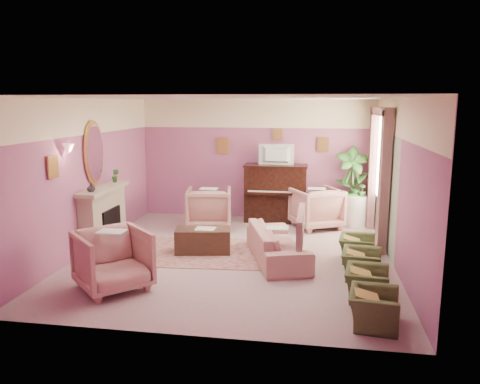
# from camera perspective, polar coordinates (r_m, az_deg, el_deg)

# --- Properties ---
(floor) EXTENTS (5.50, 6.00, 0.01)m
(floor) POSITION_cam_1_polar(r_m,az_deg,el_deg) (8.52, -0.63, -7.78)
(floor) COLOR #A38084
(floor) RESTS_ON ground
(ceiling) EXTENTS (5.50, 6.00, 0.01)m
(ceiling) POSITION_cam_1_polar(r_m,az_deg,el_deg) (8.08, -0.68, 11.40)
(ceiling) COLOR white
(ceiling) RESTS_ON wall_back
(wall_back) EXTENTS (5.50, 0.02, 2.80)m
(wall_back) POSITION_cam_1_polar(r_m,az_deg,el_deg) (11.13, 1.98, 3.97)
(wall_back) COLOR #834C81
(wall_back) RESTS_ON floor
(wall_front) EXTENTS (5.50, 0.02, 2.80)m
(wall_front) POSITION_cam_1_polar(r_m,az_deg,el_deg) (5.31, -6.18, -3.54)
(wall_front) COLOR #834C81
(wall_front) RESTS_ON floor
(wall_left) EXTENTS (0.02, 6.00, 2.80)m
(wall_left) POSITION_cam_1_polar(r_m,az_deg,el_deg) (9.07, -18.06, 1.91)
(wall_left) COLOR #834C81
(wall_left) RESTS_ON floor
(wall_right) EXTENTS (0.02, 6.00, 2.80)m
(wall_right) POSITION_cam_1_polar(r_m,az_deg,el_deg) (8.19, 18.68, 0.98)
(wall_right) COLOR #834C81
(wall_right) RESTS_ON floor
(picture_rail_band) EXTENTS (5.50, 0.01, 0.65)m
(picture_rail_band) POSITION_cam_1_polar(r_m,az_deg,el_deg) (11.04, 2.01, 9.52)
(picture_rail_band) COLOR #FEE8C0
(picture_rail_band) RESTS_ON wall_back
(stripe_panel) EXTENTS (0.01, 3.00, 2.15)m
(stripe_panel) POSITION_cam_1_polar(r_m,az_deg,el_deg) (9.50, 17.22, 0.36)
(stripe_panel) COLOR #A6AF96
(stripe_panel) RESTS_ON wall_right
(fireplace_surround) EXTENTS (0.30, 1.40, 1.10)m
(fireplace_surround) POSITION_cam_1_polar(r_m,az_deg,el_deg) (9.33, -16.32, -3.08)
(fireplace_surround) COLOR tan
(fireplace_surround) RESTS_ON floor
(fireplace_inset) EXTENTS (0.18, 0.72, 0.68)m
(fireplace_inset) POSITION_cam_1_polar(r_m,az_deg,el_deg) (9.32, -15.72, -4.00)
(fireplace_inset) COLOR black
(fireplace_inset) RESTS_ON floor
(fire_ember) EXTENTS (0.06, 0.54, 0.10)m
(fire_ember) POSITION_cam_1_polar(r_m,az_deg,el_deg) (9.35, -15.44, -5.08)
(fire_ember) COLOR #FF5F00
(fire_ember) RESTS_ON floor
(mantel_shelf) EXTENTS (0.40, 1.55, 0.07)m
(mantel_shelf) POSITION_cam_1_polar(r_m,az_deg,el_deg) (9.20, -16.34, 0.37)
(mantel_shelf) COLOR tan
(mantel_shelf) RESTS_ON fireplace_surround
(hearth) EXTENTS (0.55, 1.50, 0.02)m
(hearth) POSITION_cam_1_polar(r_m,az_deg,el_deg) (9.39, -15.04, -6.33)
(hearth) COLOR tan
(hearth) RESTS_ON floor
(mirror_frame) EXTENTS (0.04, 0.72, 1.20)m
(mirror_frame) POSITION_cam_1_polar(r_m,az_deg,el_deg) (9.17, -17.36, 4.57)
(mirror_frame) COLOR gold
(mirror_frame) RESTS_ON wall_left
(mirror_glass) EXTENTS (0.01, 0.60, 1.06)m
(mirror_glass) POSITION_cam_1_polar(r_m,az_deg,el_deg) (9.16, -17.22, 4.57)
(mirror_glass) COLOR white
(mirror_glass) RESTS_ON wall_left
(sconce_shade) EXTENTS (0.20, 0.20, 0.16)m
(sconce_shade) POSITION_cam_1_polar(r_m,az_deg,el_deg) (8.19, -20.18, 4.99)
(sconce_shade) COLOR #FFA996
(sconce_shade) RESTS_ON wall_left
(piano) EXTENTS (1.40, 0.60, 1.30)m
(piano) POSITION_cam_1_polar(r_m,az_deg,el_deg) (10.88, 4.36, -0.21)
(piano) COLOR black
(piano) RESTS_ON floor
(piano_keyshelf) EXTENTS (1.30, 0.12, 0.06)m
(piano_keyshelf) POSITION_cam_1_polar(r_m,az_deg,el_deg) (10.52, 4.20, -0.19)
(piano_keyshelf) COLOR black
(piano_keyshelf) RESTS_ON piano
(piano_keys) EXTENTS (1.20, 0.08, 0.02)m
(piano_keys) POSITION_cam_1_polar(r_m,az_deg,el_deg) (10.51, 4.21, 0.03)
(piano_keys) COLOR #FFEDD0
(piano_keys) RESTS_ON piano
(piano_top) EXTENTS (1.45, 0.65, 0.04)m
(piano_top) POSITION_cam_1_polar(r_m,az_deg,el_deg) (10.77, 4.41, 3.24)
(piano_top) COLOR black
(piano_top) RESTS_ON piano
(television) EXTENTS (0.80, 0.12, 0.48)m
(television) POSITION_cam_1_polar(r_m,az_deg,el_deg) (10.69, 4.41, 4.75)
(television) COLOR black
(television) RESTS_ON piano
(print_back_left) EXTENTS (0.30, 0.03, 0.38)m
(print_back_left) POSITION_cam_1_polar(r_m,az_deg,el_deg) (11.18, -2.12, 5.65)
(print_back_left) COLOR gold
(print_back_left) RESTS_ON wall_back
(print_back_right) EXTENTS (0.26, 0.03, 0.34)m
(print_back_right) POSITION_cam_1_polar(r_m,az_deg,el_deg) (10.97, 10.07, 5.71)
(print_back_right) COLOR gold
(print_back_right) RESTS_ON wall_back
(print_back_mid) EXTENTS (0.22, 0.03, 0.26)m
(print_back_mid) POSITION_cam_1_polar(r_m,az_deg,el_deg) (10.98, 4.58, 7.00)
(print_back_mid) COLOR gold
(print_back_mid) RESTS_ON wall_back
(print_left_wall) EXTENTS (0.03, 0.28, 0.36)m
(print_left_wall) POSITION_cam_1_polar(r_m,az_deg,el_deg) (7.97, -21.84, 2.85)
(print_left_wall) COLOR gold
(print_left_wall) RESTS_ON wall_left
(window_blind) EXTENTS (0.03, 1.40, 1.80)m
(window_blind) POSITION_cam_1_polar(r_m,az_deg,el_deg) (9.66, 17.02, 4.28)
(window_blind) COLOR beige
(window_blind) RESTS_ON wall_right
(curtain_left) EXTENTS (0.16, 0.34, 2.60)m
(curtain_left) POSITION_cam_1_polar(r_m,az_deg,el_deg) (8.80, 17.15, 1.05)
(curtain_left) COLOR #8A5959
(curtain_left) RESTS_ON floor
(curtain_right) EXTENTS (0.16, 0.34, 2.60)m
(curtain_right) POSITION_cam_1_polar(r_m,az_deg,el_deg) (10.60, 15.82, 2.69)
(curtain_right) COLOR #8A5959
(curtain_right) RESTS_ON floor
(pelmet) EXTENTS (0.16, 2.20, 0.16)m
(pelmet) POSITION_cam_1_polar(r_m,az_deg,el_deg) (9.60, 16.82, 9.40)
(pelmet) COLOR #8A5959
(pelmet) RESTS_ON wall_right
(mantel_plant) EXTENTS (0.16, 0.16, 0.28)m
(mantel_plant) POSITION_cam_1_polar(r_m,az_deg,el_deg) (9.66, -14.95, 1.93)
(mantel_plant) COLOR #2F6727
(mantel_plant) RESTS_ON mantel_shelf
(mantel_vase) EXTENTS (0.16, 0.16, 0.16)m
(mantel_vase) POSITION_cam_1_polar(r_m,az_deg,el_deg) (8.74, -17.71, 0.49)
(mantel_vase) COLOR #FEE8C0
(mantel_vase) RESTS_ON mantel_shelf
(area_rug) EXTENTS (2.62, 1.97, 0.01)m
(area_rug) POSITION_cam_1_polar(r_m,az_deg,el_deg) (8.72, -3.82, -7.32)
(area_rug) COLOR #9D655E
(area_rug) RESTS_ON floor
(coffee_table) EXTENTS (1.07, 0.66, 0.45)m
(coffee_table) POSITION_cam_1_polar(r_m,az_deg,el_deg) (8.68, -4.52, -5.92)
(coffee_table) COLOR #3A2518
(coffee_table) RESTS_ON floor
(table_paper) EXTENTS (0.35, 0.28, 0.01)m
(table_paper) POSITION_cam_1_polar(r_m,az_deg,el_deg) (8.60, -4.22, -4.47)
(table_paper) COLOR beige
(table_paper) RESTS_ON coffee_table
(sofa) EXTENTS (0.67, 2.00, 0.81)m
(sofa) POSITION_cam_1_polar(r_m,az_deg,el_deg) (8.23, 4.57, -5.54)
(sofa) COLOR tan
(sofa) RESTS_ON floor
(sofa_throw) EXTENTS (0.10, 1.51, 0.56)m
(sofa_throw) POSITION_cam_1_polar(r_m,az_deg,el_deg) (8.16, 7.39, -4.32)
(sofa_throw) COLOR #8A5959
(sofa_throw) RESTS_ON sofa
(floral_armchair_left) EXTENTS (0.95, 0.95, 0.99)m
(floral_armchair_left) POSITION_cam_1_polar(r_m,az_deg,el_deg) (10.30, -3.80, -1.70)
(floral_armchair_left) COLOR tan
(floral_armchair_left) RESTS_ON floor
(floral_armchair_right) EXTENTS (0.95, 0.95, 0.99)m
(floral_armchair_right) POSITION_cam_1_polar(r_m,az_deg,el_deg) (10.42, 9.28, -1.67)
(floral_armchair_right) COLOR tan
(floral_armchair_right) RESTS_ON floor
(floral_armchair_front) EXTENTS (0.95, 0.95, 0.99)m
(floral_armchair_front) POSITION_cam_1_polar(r_m,az_deg,el_deg) (7.16, -15.26, -7.64)
(floral_armchair_front) COLOR tan
(floral_armchair_front) RESTS_ON floor
(olive_chair_a) EXTENTS (0.48, 0.68, 0.59)m
(olive_chair_a) POSITION_cam_1_polar(r_m,az_deg,el_deg) (6.13, 16.00, -12.85)
(olive_chair_a) COLOR #48572B
(olive_chair_a) RESTS_ON floor
(olive_chair_b) EXTENTS (0.48, 0.68, 0.59)m
(olive_chair_b) POSITION_cam_1_polar(r_m,az_deg,el_deg) (6.89, 15.21, -10.15)
(olive_chair_b) COLOR #48572B
(olive_chair_b) RESTS_ON floor
(olive_chair_c) EXTENTS (0.48, 0.68, 0.59)m
(olive_chair_c) POSITION_cam_1_polar(r_m,az_deg,el_deg) (7.66, 14.58, -7.98)
(olive_chair_c) COLOR #48572B
(olive_chair_c) RESTS_ON floor
(olive_chair_d) EXTENTS (0.48, 0.68, 0.59)m
(olive_chair_d) POSITION_cam_1_polar(r_m,az_deg,el_deg) (8.44, 14.08, -6.22)
(olive_chair_d) COLOR #48572B
(olive_chair_d) RESTS_ON floor
(side_table) EXTENTS (0.52, 0.52, 0.70)m
(side_table) POSITION_cam_1_polar(r_m,az_deg,el_deg) (10.77, 13.85, -2.23)
(side_table) COLOR white
(side_table) RESTS_ON floor
(side_plant_big) EXTENTS (0.30, 0.30, 0.34)m
(side_plant_big) POSITION_cam_1_polar(r_m,az_deg,el_deg) (10.67, 13.97, 0.50)
(side_plant_big) COLOR #2F6727
(side_plant_big) RESTS_ON side_table
(side_plant_small) EXTENTS (0.16, 0.16, 0.28)m
(side_plant_small) POSITION_cam_1_polar(r_m,az_deg,el_deg) (10.59, 14.66, 0.22)
(side_plant_small) COLOR #2F6727
(side_plant_small) RESTS_ON side_table
(palm_pot) EXTENTS (0.34, 0.34, 0.34)m
(palm_pot) POSITION_cam_1_polar(r_m,az_deg,el_deg) (10.88, 13.31, -3.05)
(palm_pot) COLOR brown
(palm_pot) RESTS_ON floor
(palm_plant) EXTENTS (0.76, 0.76, 1.44)m
(palm_plant) POSITION_cam_1_polar(r_m,az_deg,el_deg) (10.71, 13.51, 1.58)
(palm_plant) COLOR #2F6727
(palm_plant) RESTS_ON palm_pot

